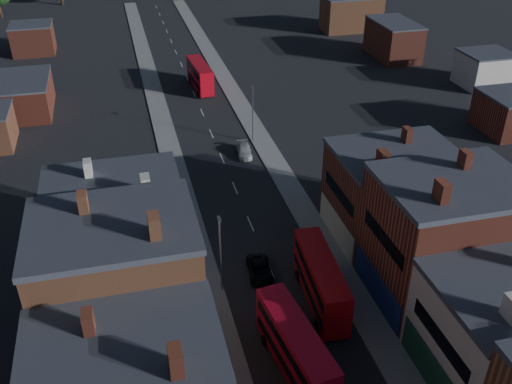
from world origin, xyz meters
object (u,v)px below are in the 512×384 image
bus_1 (321,280)px  bus_2 (200,75)px  car_2 (260,270)px  bus_0 (296,348)px  car_3 (244,150)px

bus_1 → bus_2: size_ratio=1.02×
bus_2 → car_2: bearing=-97.1°
bus_0 → car_2: (0.30, 12.05, -1.79)m
bus_1 → bus_2: bus_1 is taller
bus_0 → car_3: size_ratio=2.38×
bus_0 → car_3: bearing=75.6°
bus_0 → car_3: bus_0 is taller
bus_1 → bus_0: bearing=-119.2°
car_2 → car_3: (4.31, 25.08, 0.00)m
bus_1 → car_3: size_ratio=2.38×
bus_1 → car_3: bearing=93.9°
bus_0 → bus_2: 63.32m
bus_1 → bus_2: bearing=95.5°
bus_2 → car_3: bus_2 is taller
car_2 → bus_0: bearing=-85.8°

